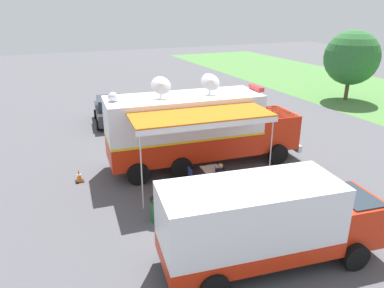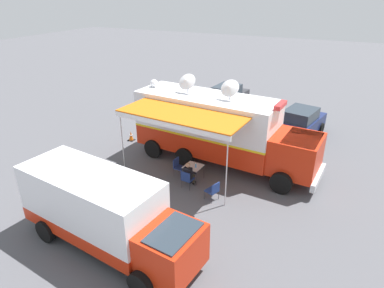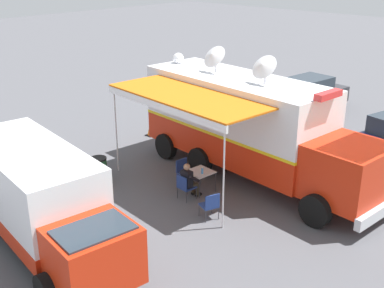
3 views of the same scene
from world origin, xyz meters
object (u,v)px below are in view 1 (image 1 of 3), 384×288
object	(u,v)px
water_bottle	(216,166)
support_truck	(266,223)
seated_responder	(219,175)
car_far_corner	(210,112)
folding_chair_spare_by_truck	(255,178)
traffic_cone	(79,176)
car_behind_truck	(110,110)
folding_chair_beside_table	(193,176)
folding_table	(211,170)
command_truck	(199,127)
trash_bin	(158,209)
folding_chair_at_table	(221,180)

from	to	relation	value
water_bottle	support_truck	xyz separation A→B (m)	(5.27, -1.07, 0.55)
seated_responder	car_far_corner	size ratio (longest dim) A/B	0.28
folding_chair_spare_by_truck	traffic_cone	size ratio (longest dim) A/B	1.50
seated_responder	car_far_corner	distance (m)	8.90
support_truck	car_behind_truck	size ratio (longest dim) A/B	1.60
car_far_corner	support_truck	bearing A→B (deg)	-19.63
water_bottle	folding_chair_beside_table	xyz separation A→B (m)	(-0.17, -1.02, -0.32)
seated_responder	car_far_corner	world-z (taller)	car_far_corner
seated_responder	car_behind_truck	bearing A→B (deg)	-168.85
folding_chair_beside_table	support_truck	world-z (taller)	support_truck
car_behind_truck	folding_chair_beside_table	bearing A→B (deg)	7.03
folding_table	folding_chair_spare_by_truck	world-z (taller)	folding_chair_spare_by_truck
folding_chair_spare_by_truck	car_behind_truck	distance (m)	12.39
folding_chair_beside_table	support_truck	bearing A→B (deg)	-0.53
command_truck	trash_bin	distance (m)	5.55
water_bottle	traffic_cone	bearing A→B (deg)	-115.63
folding_chair_at_table	car_behind_truck	size ratio (longest dim) A/B	0.20
water_bottle	folding_chair_spare_by_truck	xyz separation A→B (m)	(1.11, 1.34, -0.32)
folding_table	folding_chair_beside_table	size ratio (longest dim) A/B	1.00
folding_table	trash_bin	bearing A→B (deg)	-58.81
seated_responder	car_far_corner	xyz separation A→B (m)	(-8.13, 3.62, 0.23)
folding_chair_beside_table	seated_responder	xyz separation A→B (m)	(0.70, 0.92, 0.14)
water_bottle	folding_chair_beside_table	world-z (taller)	water_bottle
support_truck	folding_table	bearing A→B (deg)	170.45
water_bottle	folding_chair_spare_by_truck	world-z (taller)	water_bottle
seated_responder	support_truck	bearing A→B (deg)	-11.54
folding_chair_spare_by_truck	folding_chair_beside_table	bearing A→B (deg)	-118.40
support_truck	car_behind_truck	world-z (taller)	support_truck
car_far_corner	folding_table	bearing A→B (deg)	-26.15
water_bottle	car_far_corner	distance (m)	8.37
folding_chair_at_table	folding_table	bearing A→B (deg)	-176.32
water_bottle	traffic_cone	xyz separation A→B (m)	(-2.62, -5.47, -0.55)
trash_bin	car_behind_truck	distance (m)	12.56
support_truck	folding_chair_beside_table	bearing A→B (deg)	179.47
folding_chair_spare_by_truck	folding_chair_at_table	bearing A→B (deg)	-104.80
command_truck	car_behind_truck	xyz separation A→B (m)	(-8.48, -2.57, -1.07)
folding_chair_at_table	water_bottle	bearing A→B (deg)	170.83
folding_chair_beside_table	trash_bin	xyz separation A→B (m)	(1.96, -2.24, -0.06)
command_truck	folding_chair_at_table	bearing A→B (deg)	-6.99
folding_table	folding_chair_at_table	xyz separation A→B (m)	(0.80, 0.05, -0.16)
folding_chair_beside_table	car_far_corner	bearing A→B (deg)	148.57
folding_chair_spare_by_truck	support_truck	distance (m)	4.89
folding_table	car_behind_truck	distance (m)	10.87
folding_chair_at_table	car_far_corner	xyz separation A→B (m)	(-8.32, 3.64, 0.37)
folding_table	water_bottle	bearing A→B (deg)	65.62
water_bottle	car_behind_truck	bearing A→B (deg)	-167.80
folding_chair_beside_table	folding_chair_at_table	bearing A→B (deg)	45.38
seated_responder	trash_bin	size ratio (longest dim) A/B	1.37
water_bottle	trash_bin	world-z (taller)	water_bottle
traffic_cone	seated_responder	bearing A→B (deg)	59.53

